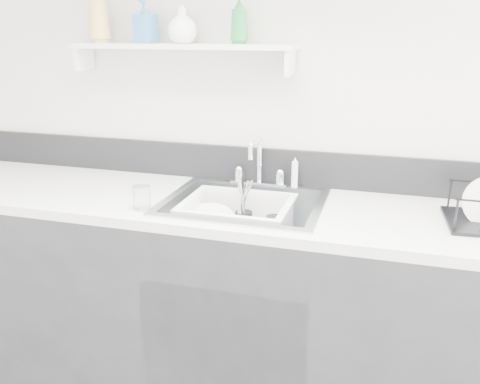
% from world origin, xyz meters
% --- Properties ---
extents(counter_run, '(3.20, 0.62, 0.92)m').
position_xyz_m(counter_run, '(0.00, 1.19, 0.46)').
color(counter_run, '#27272A').
rests_on(counter_run, ground).
extents(backsplash, '(3.20, 0.02, 0.16)m').
position_xyz_m(backsplash, '(0.00, 1.49, 1.00)').
color(backsplash, black).
rests_on(backsplash, counter_run).
extents(sink, '(0.64, 0.52, 0.20)m').
position_xyz_m(sink, '(0.00, 1.19, 0.83)').
color(sink, silver).
rests_on(sink, counter_run).
extents(faucet, '(0.26, 0.18, 0.23)m').
position_xyz_m(faucet, '(0.00, 1.44, 0.98)').
color(faucet, silver).
rests_on(faucet, counter_run).
extents(side_sprayer, '(0.03, 0.03, 0.14)m').
position_xyz_m(side_sprayer, '(0.16, 1.44, 0.99)').
color(side_sprayer, white).
rests_on(side_sprayer, counter_run).
extents(wall_shelf, '(1.00, 0.16, 0.12)m').
position_xyz_m(wall_shelf, '(-0.35, 1.42, 1.51)').
color(wall_shelf, silver).
rests_on(wall_shelf, room_shell).
extents(wash_tub, '(0.53, 0.49, 0.17)m').
position_xyz_m(wash_tub, '(-0.03, 1.19, 0.84)').
color(wash_tub, white).
rests_on(wash_tub, sink).
extents(plate_stack, '(0.28, 0.27, 0.11)m').
position_xyz_m(plate_stack, '(-0.14, 1.17, 0.80)').
color(plate_stack, white).
rests_on(plate_stack, wash_tub).
extents(utensil_cup, '(0.07, 0.07, 0.25)m').
position_xyz_m(utensil_cup, '(-0.02, 1.25, 0.82)').
color(utensil_cup, black).
rests_on(utensil_cup, wash_tub).
extents(ladle, '(0.29, 0.19, 0.08)m').
position_xyz_m(ladle, '(-0.06, 1.16, 0.81)').
color(ladle, silver).
rests_on(ladle, wash_tub).
extents(tumbler_in_tub, '(0.07, 0.07, 0.09)m').
position_xyz_m(tumbler_in_tub, '(0.12, 1.23, 0.81)').
color(tumbler_in_tub, white).
rests_on(tumbler_in_tub, wash_tub).
extents(tumbler_counter, '(0.08, 0.08, 0.09)m').
position_xyz_m(tumbler_counter, '(-0.36, 1.00, 0.97)').
color(tumbler_counter, white).
rests_on(tumbler_counter, counter_run).
extents(bowl_small, '(0.12, 0.12, 0.03)m').
position_xyz_m(bowl_small, '(0.07, 1.11, 0.78)').
color(bowl_small, white).
rests_on(bowl_small, wash_tub).
extents(soap_bottle_a, '(0.12, 0.12, 0.25)m').
position_xyz_m(soap_bottle_a, '(-0.73, 1.41, 1.65)').
color(soap_bottle_a, '#E9B45E').
rests_on(soap_bottle_a, wall_shelf).
extents(soap_bottle_b, '(0.10, 0.10, 0.18)m').
position_xyz_m(soap_bottle_b, '(-0.50, 1.40, 1.62)').
color(soap_bottle_b, '#3779BC').
rests_on(soap_bottle_b, wall_shelf).
extents(soap_bottle_c, '(0.16, 0.16, 0.16)m').
position_xyz_m(soap_bottle_c, '(-0.33, 1.40, 1.61)').
color(soap_bottle_c, white).
rests_on(soap_bottle_c, wall_shelf).
extents(soap_bottle_d, '(0.09, 0.09, 0.19)m').
position_xyz_m(soap_bottle_d, '(-0.09, 1.42, 1.63)').
color(soap_bottle_d, '#237F36').
rests_on(soap_bottle_d, wall_shelf).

